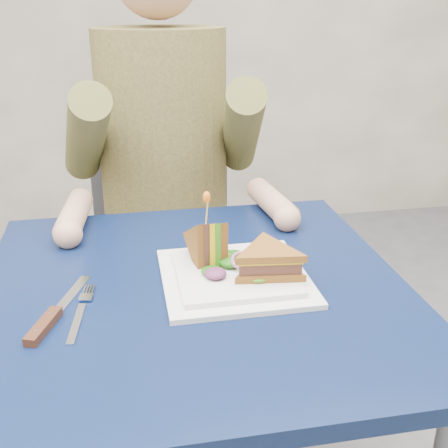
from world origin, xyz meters
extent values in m
cube|color=black|center=(0.00, 0.00, 0.71)|extent=(0.75, 0.75, 0.03)
cylinder|color=#595B5E|center=(-0.32, 0.32, 0.35)|extent=(0.04, 0.04, 0.70)
cylinder|color=#595B5E|center=(0.32, 0.32, 0.35)|extent=(0.04, 0.04, 0.70)
cube|color=#47474C|center=(0.00, 0.62, 0.45)|extent=(0.42, 0.40, 0.04)
cube|color=#47474C|center=(0.00, 0.80, 0.70)|extent=(0.42, 0.03, 0.46)
cylinder|color=#47474C|center=(-0.18, 0.45, 0.21)|extent=(0.02, 0.02, 0.43)
cylinder|color=#47474C|center=(0.18, 0.45, 0.21)|extent=(0.02, 0.02, 0.43)
cylinder|color=#47474C|center=(-0.18, 0.79, 0.21)|extent=(0.02, 0.02, 0.43)
cylinder|color=#47474C|center=(0.18, 0.79, 0.21)|extent=(0.02, 0.02, 0.43)
cylinder|color=brown|center=(0.00, 0.60, 0.87)|extent=(0.34, 0.34, 0.52)
cylinder|color=brown|center=(-0.20, 0.51, 0.89)|extent=(0.15, 0.39, 0.31)
cylinder|color=tan|center=(-0.23, 0.31, 0.76)|extent=(0.08, 0.20, 0.06)
sphere|color=tan|center=(-0.23, 0.21, 0.76)|extent=(0.06, 0.06, 0.06)
cylinder|color=brown|center=(0.20, 0.51, 0.89)|extent=(0.15, 0.39, 0.31)
cylinder|color=tan|center=(0.23, 0.31, 0.76)|extent=(0.08, 0.20, 0.06)
sphere|color=tan|center=(0.23, 0.21, 0.76)|extent=(0.06, 0.06, 0.06)
cube|color=white|center=(0.07, 0.01, 0.73)|extent=(0.26, 0.26, 0.01)
cube|color=white|center=(0.07, 0.01, 0.74)|extent=(0.21, 0.21, 0.01)
cube|color=silver|center=(-0.20, -0.09, 0.73)|extent=(0.03, 0.12, 0.00)
cube|color=silver|center=(-0.19, -0.01, 0.73)|extent=(0.03, 0.03, 0.00)
cube|color=silver|center=(-0.19, 0.01, 0.73)|extent=(0.01, 0.03, 0.00)
cube|color=silver|center=(-0.19, 0.01, 0.73)|extent=(0.01, 0.03, 0.00)
cube|color=silver|center=(-0.18, 0.01, 0.73)|extent=(0.01, 0.03, 0.00)
cube|color=silver|center=(-0.18, 0.01, 0.73)|extent=(0.01, 0.03, 0.00)
cube|color=silver|center=(-0.22, 0.00, 0.73)|extent=(0.06, 0.13, 0.00)
cube|color=black|center=(-0.25, -0.10, 0.74)|extent=(0.05, 0.10, 0.01)
cylinder|color=silver|center=(-0.24, -0.07, 0.74)|extent=(0.01, 0.01, 0.00)
cylinder|color=silver|center=(-0.26, -0.12, 0.74)|extent=(0.01, 0.01, 0.00)
cylinder|color=tan|center=(0.03, 0.05, 0.85)|extent=(0.01, 0.01, 0.06)
ellipsoid|color=orange|center=(0.03, 0.05, 0.88)|extent=(0.01, 0.01, 0.02)
torus|color=#9E4C7A|center=(0.09, 0.01, 0.77)|extent=(0.04, 0.04, 0.02)
camera|label=1|loc=(-0.11, -0.87, 1.22)|focal=45.00mm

